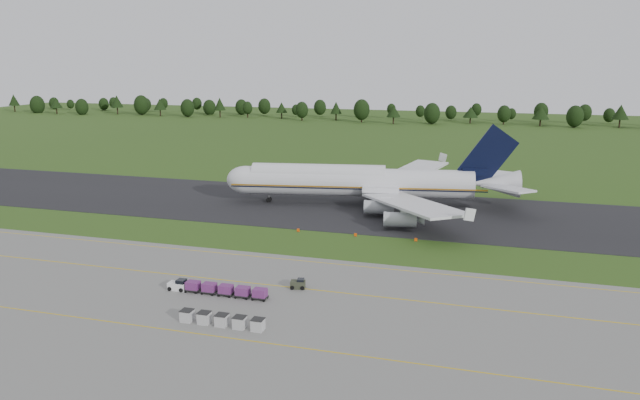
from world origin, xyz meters
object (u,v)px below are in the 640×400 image
(utility_cart, at_px, (298,285))
(baggage_train, at_px, (216,289))
(uld_row, at_px, (222,320))
(aircraft, at_px, (363,182))
(edge_markers, at_px, (355,235))

(utility_cart, bearing_deg, baggage_train, -151.91)
(baggage_train, xyz_separation_m, uld_row, (5.43, -9.42, -0.07))
(aircraft, distance_m, uld_row, 69.76)
(uld_row, bearing_deg, utility_cart, 71.85)
(aircraft, xyz_separation_m, edge_markers, (4.53, -25.78, -5.07))
(baggage_train, bearing_deg, utility_cart, 28.09)
(utility_cart, bearing_deg, aircraft, 93.06)
(aircraft, height_order, utility_cart, aircraft)
(aircraft, relative_size, edge_markers, 2.90)
(baggage_train, relative_size, utility_cart, 6.58)
(baggage_train, height_order, edge_markers, baggage_train)
(utility_cart, height_order, uld_row, uld_row)
(aircraft, relative_size, baggage_train, 4.46)
(aircraft, xyz_separation_m, uld_row, (-1.98, -69.58, -4.53))
(uld_row, bearing_deg, edge_markers, 81.55)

